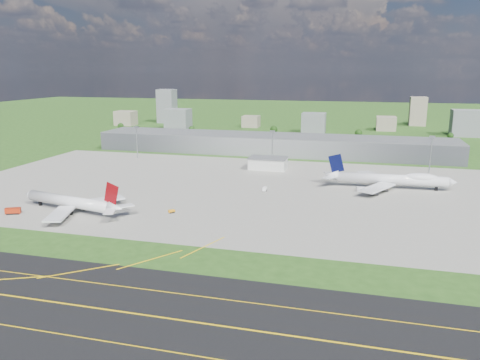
% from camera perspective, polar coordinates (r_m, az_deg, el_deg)
% --- Properties ---
extents(ground, '(1400.00, 1400.00, 0.00)m').
position_cam_1_polar(ground, '(385.69, 3.44, 2.91)').
color(ground, '#274F18').
rests_on(ground, ground).
extents(taxiway, '(1400.00, 60.00, 0.06)m').
position_cam_1_polar(taxiway, '(151.35, -17.15, -14.70)').
color(taxiway, black).
rests_on(taxiway, ground).
extents(apron, '(360.00, 190.00, 0.08)m').
position_cam_1_polar(apron, '(278.62, 0.98, -1.13)').
color(apron, gray).
rests_on(apron, ground).
extents(terminal, '(300.00, 42.00, 15.00)m').
position_cam_1_polar(terminal, '(398.94, 3.89, 4.35)').
color(terminal, gray).
rests_on(terminal, ground).
extents(ops_building, '(26.00, 16.00, 8.00)m').
position_cam_1_polar(ops_building, '(334.86, 3.44, 2.01)').
color(ops_building, silver).
rests_on(ops_building, ground).
extents(mast_west, '(3.50, 2.00, 25.90)m').
position_cam_1_polar(mast_west, '(382.92, -12.49, 5.23)').
color(mast_west, gray).
rests_on(mast_west, ground).
extents(mast_center, '(3.50, 2.00, 25.90)m').
position_cam_1_polar(mast_center, '(346.99, 3.96, 4.70)').
color(mast_center, gray).
rests_on(mast_center, ground).
extents(mast_east, '(3.50, 2.00, 25.90)m').
position_cam_1_polar(mast_east, '(344.06, 22.29, 3.66)').
color(mast_east, gray).
rests_on(mast_east, ground).
extents(airliner_red_twin, '(65.41, 50.23, 18.10)m').
position_cam_1_polar(airliner_red_twin, '(248.28, -19.71, -2.61)').
color(airliner_red_twin, white).
rests_on(airliner_red_twin, ground).
extents(airliner_blue_quad, '(76.16, 59.79, 19.90)m').
position_cam_1_polar(airliner_blue_quad, '(293.73, 18.01, 0.06)').
color(airliner_blue_quad, white).
rests_on(airliner_blue_quad, ground).
extents(fire_truck, '(7.54, 5.23, 3.18)m').
position_cam_1_polar(fire_truck, '(256.58, -25.94, -3.43)').
color(fire_truck, '#A8250C').
rests_on(fire_truck, ground).
extents(tug_yellow, '(3.43, 3.46, 1.59)m').
position_cam_1_polar(tug_yellow, '(235.33, -8.34, -3.81)').
color(tug_yellow, orange).
rests_on(tug_yellow, ground).
extents(van_white_near, '(2.13, 4.56, 2.35)m').
position_cam_1_polar(van_white_near, '(274.14, 3.04, -1.14)').
color(van_white_near, white).
rests_on(van_white_near, ground).
extents(van_white_far, '(5.16, 3.21, 2.48)m').
position_cam_1_polar(van_white_far, '(283.08, 14.51, -1.08)').
color(van_white_far, silver).
rests_on(van_white_far, ground).
extents(bldg_far_w, '(24.00, 20.00, 18.00)m').
position_cam_1_polar(bldg_far_w, '(619.69, -13.76, 7.35)').
color(bldg_far_w, gray).
rests_on(bldg_far_w, ground).
extents(bldg_w, '(28.00, 22.00, 24.00)m').
position_cam_1_polar(bldg_w, '(567.20, -7.56, 7.39)').
color(bldg_w, slate).
rests_on(bldg_w, ground).
extents(bldg_cw, '(20.00, 18.00, 14.00)m').
position_cam_1_polar(bldg_cw, '(581.21, 1.35, 7.15)').
color(bldg_cw, gray).
rests_on(bldg_cw, ground).
extents(bldg_c, '(26.00, 20.00, 22.00)m').
position_cam_1_polar(bldg_c, '(537.98, 8.97, 6.92)').
color(bldg_c, slate).
rests_on(bldg_c, ground).
extents(bldg_ce, '(22.00, 24.00, 16.00)m').
position_cam_1_polar(bldg_ce, '(575.91, 17.38, 6.59)').
color(bldg_ce, gray).
rests_on(bldg_ce, ground).
extents(bldg_e, '(30.00, 22.00, 28.00)m').
position_cam_1_polar(bldg_e, '(555.05, 25.85, 6.26)').
color(bldg_e, slate).
rests_on(bldg_e, ground).
extents(bldg_tall_w, '(22.00, 20.00, 44.00)m').
position_cam_1_polar(bldg_tall_w, '(636.90, -8.90, 8.89)').
color(bldg_tall_w, slate).
rests_on(bldg_tall_w, ground).
extents(bldg_tall_e, '(20.00, 18.00, 36.00)m').
position_cam_1_polar(bldg_tall_e, '(637.53, 20.85, 7.83)').
color(bldg_tall_e, gray).
rests_on(bldg_tall_e, ground).
extents(tree_far_w, '(7.20, 7.20, 8.80)m').
position_cam_1_polar(tree_far_w, '(566.95, -14.35, 6.40)').
color(tree_far_w, '#382314').
rests_on(tree_far_w, ground).
extents(tree_w, '(6.75, 6.75, 8.25)m').
position_cam_1_polar(tree_w, '(524.71, -5.93, 6.18)').
color(tree_w, '#382314').
rests_on(tree_w, ground).
extents(tree_c, '(8.10, 8.10, 9.90)m').
position_cam_1_polar(tree_c, '(514.76, 4.14, 6.18)').
color(tree_c, '#382314').
rests_on(tree_c, ground).
extents(tree_e, '(7.65, 7.65, 9.35)m').
position_cam_1_polar(tree_e, '(501.16, 14.24, 5.58)').
color(tree_e, '#382314').
rests_on(tree_e, ground).
extents(tree_far_e, '(6.30, 6.30, 7.70)m').
position_cam_1_polar(tree_far_e, '(518.34, 24.27, 4.95)').
color(tree_far_e, '#382314').
rests_on(tree_far_e, ground).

